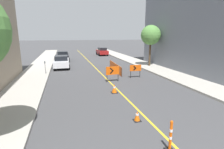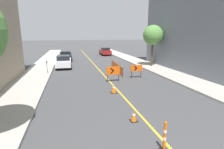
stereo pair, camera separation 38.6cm
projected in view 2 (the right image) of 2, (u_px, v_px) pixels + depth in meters
The scene contains 14 objects.
lane_stripe at pixel (93, 63), 25.75m from camera, with size 0.12×49.32×0.01m.
sidewalk_left at pixel (44, 65), 24.13m from camera, with size 2.90×49.32×0.16m.
sidewalk_right at pixel (137, 61), 27.35m from camera, with size 2.90×49.32×0.16m.
traffic_cone_second at pixel (134, 116), 8.45m from camera, with size 0.35×0.35×0.51m.
traffic_cone_third at pixel (114, 89), 12.61m from camera, with size 0.46×0.46×0.65m.
delineator_post_front at pixel (164, 139), 6.18m from camera, with size 0.31×0.31×1.18m.
arrow_barricade_primary at pixel (113, 71), 15.45m from camera, with size 1.21×0.11×1.38m.
arrow_barricade_secondary at pixel (136, 69), 16.88m from camera, with size 1.14×0.15×1.28m.
safety_mesh_fence at pixel (117, 67), 20.01m from camera, with size 0.32×5.64×0.94m.
parked_car_curb_near at pixel (64, 62), 22.23m from camera, with size 1.94×4.34×1.59m.
parked_car_curb_mid at pixel (66, 56), 28.20m from camera, with size 1.95×4.35×1.59m.
parked_car_curb_far at pixel (105, 51), 36.31m from camera, with size 1.94×4.31×1.59m.
parking_meter_near_curb at pixel (47, 64), 18.31m from camera, with size 0.12×0.11×1.33m.
street_tree_right_near at pixel (153, 35), 22.04m from camera, with size 2.50×2.50×5.19m.
Camera 2 is at (-3.47, -0.74, 4.09)m, focal length 28.00 mm.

